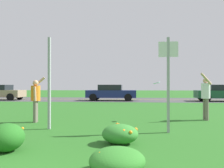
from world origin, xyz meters
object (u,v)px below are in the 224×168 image
car_tan_leftmost (0,92)px  sign_post_by_roadside (168,75)px  frisbee_pale_blue (157,83)px  person_catcher_white_shirt (206,95)px  person_thrower_orange_shirt (36,97)px  car_dark_green_center_right (222,93)px  sign_post_near_path (49,83)px  car_navy_center_left (111,93)px

car_tan_leftmost → sign_post_by_roadside: bearing=-47.0°
frisbee_pale_blue → sign_post_by_roadside: bearing=-87.1°
person_catcher_white_shirt → car_tan_leftmost: (-15.76, 12.20, -0.26)m
person_catcher_white_shirt → car_tan_leftmost: bearing=142.2°
person_thrower_orange_shirt → car_tan_leftmost: (-9.31, 13.40, -0.20)m
frisbee_pale_blue → car_dark_green_center_right: size_ratio=0.06×
sign_post_near_path → car_dark_green_center_right: bearing=55.4°
person_thrower_orange_shirt → car_navy_center_left: size_ratio=0.38×
car_tan_leftmost → frisbee_pale_blue: bearing=-42.1°
sign_post_near_path → sign_post_by_roadside: 3.65m
sign_post_near_path → person_thrower_orange_shirt: (-1.01, 1.33, -0.50)m
sign_post_by_roadside → car_navy_center_left: 15.33m
frisbee_pale_blue → car_tan_leftmost: frisbee_pale_blue is taller
car_navy_center_left → car_dark_green_center_right: size_ratio=1.00×
person_catcher_white_shirt → car_navy_center_left: (-5.00, 12.20, -0.26)m
car_tan_leftmost → car_navy_center_left: 10.76m
person_thrower_orange_shirt → car_navy_center_left: bearing=83.8°
sign_post_near_path → frisbee_pale_blue: bearing=32.3°
sign_post_near_path → car_navy_center_left: sign_post_near_path is taller
sign_post_near_path → car_navy_center_left: (0.44, 14.72, -0.70)m
person_catcher_white_shirt → person_thrower_orange_shirt: bearing=-169.5°
sign_post_by_roadside → car_navy_center_left: (-3.20, 14.96, -0.92)m
sign_post_near_path → car_dark_green_center_right: (10.18, 14.72, -0.70)m
sign_post_by_roadside → car_navy_center_left: sign_post_by_roadside is taller
sign_post_near_path → sign_post_by_roadside: bearing=-3.7°
car_tan_leftmost → car_navy_center_left: bearing=0.0°
person_catcher_white_shirt → car_tan_leftmost: size_ratio=0.41×
frisbee_pale_blue → car_navy_center_left: (-3.07, 12.50, -0.72)m
frisbee_pale_blue → person_catcher_white_shirt: bearing=8.9°
person_thrower_orange_shirt → frisbee_pale_blue: (4.52, 0.90, 0.53)m
car_dark_green_center_right → car_navy_center_left: bearing=180.0°
sign_post_by_roadside → person_catcher_white_shirt: (1.80, 2.76, -0.66)m
person_catcher_white_shirt → car_dark_green_center_right: 13.09m
car_navy_center_left → frisbee_pale_blue: bearing=-76.2°
sign_post_near_path → car_tan_leftmost: size_ratio=0.64×
sign_post_near_path → person_thrower_orange_shirt: sign_post_near_path is taller
person_catcher_white_shirt → car_tan_leftmost: person_catcher_white_shirt is taller
sign_post_near_path → person_thrower_orange_shirt: bearing=127.2°
sign_post_by_roadside → person_thrower_orange_shirt: sign_post_by_roadside is taller
car_dark_green_center_right → person_catcher_white_shirt: bearing=-111.2°
person_thrower_orange_shirt → frisbee_pale_blue: person_thrower_orange_shirt is taller
sign_post_by_roadside → person_catcher_white_shirt: 3.36m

